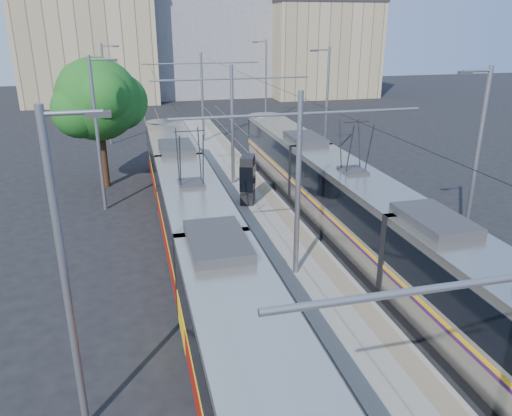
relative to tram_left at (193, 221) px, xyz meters
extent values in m
cube|color=gray|center=(3.60, 6.16, -1.56)|extent=(4.00, 50.00, 0.30)
cube|color=gray|center=(2.15, 6.16, -1.40)|extent=(0.70, 50.00, 0.01)
cube|color=gray|center=(5.05, 6.16, -1.40)|extent=(0.70, 50.00, 0.01)
cube|color=gray|center=(-0.72, 6.16, -1.69)|extent=(0.07, 70.00, 0.03)
cube|color=gray|center=(0.72, 6.16, -1.69)|extent=(0.07, 70.00, 0.03)
cube|color=gray|center=(6.48, 6.16, -1.69)|extent=(0.07, 70.00, 0.03)
cube|color=gray|center=(7.92, 6.16, -1.69)|extent=(0.07, 70.00, 0.03)
cube|color=black|center=(0.00, 0.00, -1.51)|extent=(2.30, 30.04, 0.40)
cube|color=beige|center=(0.00, 0.00, 0.14)|extent=(2.40, 28.44, 2.90)
cube|color=black|center=(0.00, 0.00, 0.64)|extent=(2.43, 28.44, 1.30)
cube|color=orange|center=(0.00, 0.00, -0.26)|extent=(2.43, 28.44, 0.12)
cube|color=#A41209|center=(0.00, 0.00, -0.76)|extent=(2.42, 28.44, 1.10)
cube|color=#2D2D30|center=(0.00, 0.00, 1.74)|extent=(1.68, 3.00, 0.30)
cube|color=black|center=(7.20, 0.18, -1.51)|extent=(2.30, 31.27, 0.40)
cube|color=#A5A298|center=(7.20, 0.18, 0.14)|extent=(2.40, 29.67, 2.90)
cube|color=black|center=(7.20, 0.18, 0.64)|extent=(2.43, 29.67, 1.30)
cube|color=#FFB00D|center=(7.20, 0.18, -0.26)|extent=(2.43, 29.67, 0.12)
cube|color=#38154B|center=(7.20, 0.18, -0.41)|extent=(2.43, 29.67, 0.10)
cube|color=#2D2D30|center=(7.20, 0.18, 1.74)|extent=(1.68, 3.00, 0.30)
cylinder|color=gray|center=(3.60, -2.84, 2.09)|extent=(0.20, 0.20, 7.00)
cylinder|color=gray|center=(3.60, -2.84, 4.79)|extent=(9.20, 0.10, 0.10)
cylinder|color=gray|center=(3.60, 9.16, 2.09)|extent=(0.20, 0.20, 7.00)
cylinder|color=gray|center=(3.60, 9.16, 4.79)|extent=(9.20, 0.10, 0.10)
cylinder|color=gray|center=(3.60, 21.16, 2.09)|extent=(0.20, 0.20, 7.00)
cylinder|color=gray|center=(3.60, 21.16, 4.79)|extent=(9.20, 0.10, 0.10)
cylinder|color=black|center=(0.00, 6.16, 3.84)|extent=(0.02, 70.00, 0.02)
cylinder|color=black|center=(7.20, 6.16, 3.84)|extent=(0.02, 70.00, 0.02)
cylinder|color=gray|center=(-3.90, -8.84, 2.29)|extent=(0.18, 0.18, 8.00)
cube|color=#2D2D30|center=(-2.80, -8.84, 6.04)|extent=(0.50, 0.22, 0.12)
cylinder|color=gray|center=(-3.90, 7.16, 2.29)|extent=(0.18, 0.18, 8.00)
cube|color=#2D2D30|center=(-2.80, 7.16, 6.04)|extent=(0.50, 0.22, 0.12)
cylinder|color=gray|center=(-3.90, 23.16, 2.29)|extent=(0.18, 0.18, 8.00)
cube|color=#2D2D30|center=(-2.80, 23.16, 6.04)|extent=(0.50, 0.22, 0.12)
cylinder|color=gray|center=(11.10, -2.84, 2.29)|extent=(0.18, 0.18, 8.00)
cube|color=#2D2D30|center=(10.00, -2.84, 6.04)|extent=(0.50, 0.22, 0.12)
cylinder|color=gray|center=(11.10, 13.16, 2.29)|extent=(0.18, 0.18, 8.00)
cube|color=#2D2D30|center=(10.00, 13.16, 6.04)|extent=(0.50, 0.22, 0.12)
cylinder|color=gray|center=(11.10, 29.16, 2.29)|extent=(0.18, 0.18, 8.00)
cube|color=#2D2D30|center=(10.00, 29.16, 6.04)|extent=(0.50, 0.22, 0.12)
cube|color=black|center=(3.64, 5.45, -0.11)|extent=(1.04, 1.30, 2.60)
cube|color=black|center=(3.64, 5.45, 0.06)|extent=(1.10, 1.36, 1.36)
cylinder|color=#382314|center=(-3.95, 11.35, -0.10)|extent=(0.44, 0.44, 3.21)
sphere|color=#154B16|center=(-3.95, 11.35, 3.60)|extent=(4.81, 4.81, 4.81)
sphere|color=#154B16|center=(-2.75, 12.16, 3.30)|extent=(3.41, 3.41, 3.41)
cube|color=tan|center=(-6.40, 49.16, 5.41)|extent=(16.00, 12.00, 14.24)
cube|color=gray|center=(9.60, 53.16, 6.22)|extent=(18.00, 14.00, 15.86)
cube|color=tan|center=(23.60, 47.16, 4.25)|extent=(14.00, 10.00, 11.92)
cube|color=#262328|center=(23.60, 47.16, 10.46)|extent=(14.28, 10.20, 0.50)
camera|label=1|loc=(-2.18, -19.41, 7.78)|focal=35.00mm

